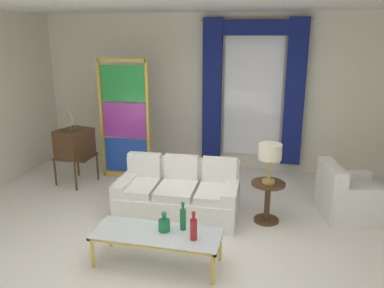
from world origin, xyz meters
The scene contains 15 objects.
ground_plane centered at (0.00, 0.00, 0.00)m, with size 16.00×16.00×0.00m, color white.
wall_rear centered at (0.00, 3.06, 1.50)m, with size 8.00×0.12×3.00m, color silver.
ceiling_slab centered at (0.00, 0.80, 3.02)m, with size 8.00×7.60×0.04m, color white.
curtained_window centered at (0.64, 2.89, 1.74)m, with size 2.00×0.17×2.70m.
couch_white_long centered at (-0.22, 0.72, 0.30)m, with size 1.79×0.97×0.86m.
coffee_table centered at (-0.13, -0.63, 0.37)m, with size 1.49×0.56×0.41m.
bottle_blue_decanter centered at (0.15, -0.48, 0.55)m, with size 0.07×0.07×0.35m.
bottle_crystal_tall centered at (-0.06, -0.56, 0.49)m, with size 0.14×0.14×0.25m.
bottle_amber_squat centered at (0.32, -0.67, 0.55)m, with size 0.08×0.08×0.35m.
vintage_tv centered at (-2.35, 1.50, 0.73)m, with size 0.64×0.70×1.35m.
armchair_white centered at (2.21, 1.21, 0.29)m, with size 0.97×0.96×0.80m.
stained_glass_divider centered at (-1.57, 1.96, 1.06)m, with size 0.95×0.05×2.20m.
peacock_figurine centered at (-1.11, 1.59, 0.22)m, with size 0.44×0.60×0.50m.
round_side_table centered at (1.07, 0.76, 0.36)m, with size 0.48×0.48×0.59m.
table_lamp_brass centered at (1.07, 0.76, 1.03)m, with size 0.32×0.32×0.57m.
Camera 1 is at (1.17, -4.41, 2.63)m, focal length 36.07 mm.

